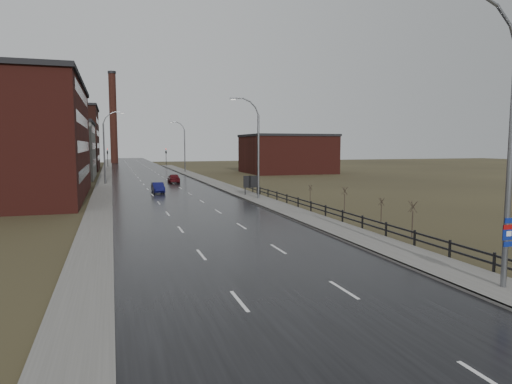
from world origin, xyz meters
TOP-DOWN VIEW (x-y plane):
  - ground at (0.00, 0.00)m, footprint 320.00×320.00m
  - road at (0.00, 60.00)m, footprint 14.00×300.00m
  - sidewalk_right at (8.60, 35.00)m, footprint 3.20×180.00m
  - curb_right at (7.08, 35.00)m, footprint 0.16×180.00m
  - sidewalk_left at (-8.20, 60.00)m, footprint 2.40×260.00m
  - warehouse_mid at (-17.99, 78.00)m, footprint 16.32×20.40m
  - warehouse_far at (-22.99, 108.00)m, footprint 26.52×24.48m
  - building_right at (30.30, 82.00)m, footprint 18.36×16.32m
  - smokestack at (-6.00, 150.00)m, footprint 2.70×2.70m
  - streetlight_main at (8.47, 2.00)m, footprint 3.91×0.29m
  - streetlight_right_mid at (8.50, 36.00)m, footprint 3.36×0.28m
  - streetlight_left at (-7.70, 62.00)m, footprint 3.36×0.28m
  - streetlight_right_far at (8.50, 90.00)m, footprint 3.36×0.28m
  - guardrail at (10.30, 18.31)m, footprint 0.10×53.05m
  - shrub_c at (11.74, 12.18)m, footprint 0.60×0.64m
  - shrub_d at (13.24, 18.12)m, footprint 0.49×0.51m
  - shrub_e at (13.09, 23.83)m, footprint 0.57×0.60m
  - shrub_f at (13.09, 31.32)m, footprint 0.47×0.50m
  - billboard at (9.10, 39.72)m, footprint 2.00×0.17m
  - traffic_light_left at (-8.00, 120.00)m, footprint 0.58×2.73m
  - traffic_light_right at (8.00, 120.00)m, footprint 0.58×2.73m
  - car_near at (-1.35, 46.74)m, footprint 1.49×4.02m
  - car_far at (2.61, 61.77)m, footprint 1.90×4.45m

SIDE VIEW (x-z plane):
  - ground at x=0.00m, z-range 0.00..0.00m
  - road at x=0.00m, z-range 0.00..0.06m
  - sidewalk_left at x=-8.20m, z-range 0.00..0.12m
  - sidewalk_right at x=8.60m, z-range 0.00..0.18m
  - curb_right at x=7.08m, z-range 0.00..0.18m
  - car_near at x=-1.35m, z-range 0.00..1.31m
  - guardrail at x=10.30m, z-range 0.16..1.26m
  - car_far at x=2.61m, z-range 0.00..1.50m
  - shrub_f at x=13.09m, z-range 0.06..2.03m
  - shrub_d at x=13.24m, z-range 0.06..2.11m
  - shrub_e at x=13.09m, z-range 0.08..2.49m
  - shrub_c at x=11.74m, z-range 0.08..2.63m
  - billboard at x=9.10m, z-range 0.44..2.93m
  - building_right at x=30.30m, z-range 0.01..8.51m
  - traffic_light_left at x=-8.00m, z-range 1.95..7.25m
  - traffic_light_right at x=8.00m, z-range 1.95..7.25m
  - warehouse_mid at x=-17.99m, z-range 0.01..10.51m
  - streetlight_right_mid at x=8.50m, z-range 0.16..11.51m
  - streetlight_left at x=-7.70m, z-range 0.16..11.51m
  - streetlight_right_far at x=8.50m, z-range 0.16..11.51m
  - streetlight_main at x=8.47m, z-range 0.01..12.11m
  - warehouse_far at x=-22.99m, z-range 0.01..15.51m
  - smokestack at x=-6.00m, z-range 0.15..30.85m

